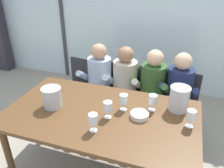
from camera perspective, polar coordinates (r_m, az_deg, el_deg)
ground at (r=3.52m, az=3.42°, el=-8.74°), size 14.00×14.00×0.00m
window_glass_panel at (r=4.04m, az=8.54°, el=16.15°), size 7.12×0.03×2.60m
window_mullion_left at (r=4.58m, az=-12.51°, el=17.17°), size 0.06×0.06×2.60m
hillside_vineyard at (r=8.03m, az=13.99°, el=17.55°), size 13.12×2.40×1.56m
dining_table at (r=2.34m, az=-2.77°, el=-8.73°), size 1.92×1.10×0.78m
chair_near_curtain at (r=3.46m, az=-7.93°, el=0.03°), size 0.49×0.49×0.86m
chair_left_of_center at (r=3.33m, az=-2.42°, el=-0.81°), size 0.50×0.50×0.86m
chair_center at (r=3.21m, az=3.15°, el=-2.01°), size 0.49×0.49×0.86m
chair_right_of_center at (r=3.17m, az=9.51°, el=-2.85°), size 0.48×0.48×0.86m
chair_near_window_right at (r=3.15m, az=16.82°, el=-3.94°), size 0.50×0.50×0.86m
person_pale_blue_shirt at (r=3.12m, az=-3.62°, el=0.66°), size 0.46×0.61×1.18m
person_beige_jumper at (r=3.02m, az=2.83°, el=-0.35°), size 0.46×0.61×1.18m
person_olive_shirt at (r=2.95m, az=9.75°, el=-1.42°), size 0.49×0.63×1.18m
person_navy_polo at (r=2.93m, az=16.24°, el=-2.41°), size 0.47×0.61×1.18m
ice_bucket_primary at (r=2.36m, az=16.52°, el=-3.48°), size 0.20×0.20×0.26m
ice_bucket_secondary at (r=2.41m, az=-14.86°, el=-3.16°), size 0.20×0.20×0.22m
tasting_bowl at (r=2.23m, az=6.94°, el=-7.77°), size 0.18×0.18×0.05m
wine_glass_by_left_taster at (r=2.28m, az=2.94°, el=-3.95°), size 0.08×0.08×0.17m
wine_glass_near_bucket at (r=2.16m, az=-1.05°, el=-5.80°), size 0.08×0.08×0.17m
wine_glass_center_pour at (r=2.17m, az=19.26°, el=-7.55°), size 0.08×0.08×0.17m
wine_glass_by_right_taster at (r=2.01m, az=-4.79°, el=-8.93°), size 0.08×0.08×0.17m
wine_glass_spare_empty at (r=2.31m, az=10.21°, el=-3.98°), size 0.08×0.08×0.17m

